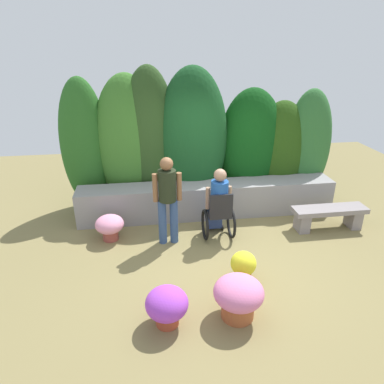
% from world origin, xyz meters
% --- Properties ---
extents(ground_plane, '(12.55, 12.55, 0.00)m').
position_xyz_m(ground_plane, '(0.00, 0.00, 0.00)').
color(ground_plane, olive).
extents(stone_retaining_wall, '(5.14, 0.59, 0.68)m').
position_xyz_m(stone_retaining_wall, '(0.00, 1.51, 0.34)').
color(stone_retaining_wall, gray).
rests_on(stone_retaining_wall, ground).
extents(hedge_backdrop, '(5.69, 1.14, 2.90)m').
position_xyz_m(hedge_backdrop, '(-0.10, 2.20, 1.32)').
color(hedge_backdrop, '#2A6322').
rests_on(hedge_backdrop, ground).
extents(stone_bench, '(1.39, 0.38, 0.44)m').
position_xyz_m(stone_bench, '(2.16, 0.61, 0.29)').
color(stone_bench, gray).
rests_on(stone_bench, ground).
extents(person_in_wheelchair, '(0.53, 0.66, 1.33)m').
position_xyz_m(person_in_wheelchair, '(0.02, 0.61, 0.62)').
color(person_in_wheelchair, black).
rests_on(person_in_wheelchair, ground).
extents(person_standing_companion, '(0.49, 0.30, 1.58)m').
position_xyz_m(person_standing_companion, '(-0.88, 0.55, 0.91)').
color(person_standing_companion, '#334C7B').
rests_on(person_standing_companion, ground).
extents(flower_pot_purple_near, '(0.51, 0.51, 0.47)m').
position_xyz_m(flower_pot_purple_near, '(-1.91, 0.79, 0.27)').
color(flower_pot_purple_near, '#99433B').
rests_on(flower_pot_purple_near, ground).
extents(flower_pot_terracotta_by_wall, '(0.54, 0.54, 0.52)m').
position_xyz_m(flower_pot_terracotta_by_wall, '(-1.06, -1.41, 0.29)').
color(flower_pot_terracotta_by_wall, '#A24129').
rests_on(flower_pot_terracotta_by_wall, ground).
extents(flower_pot_red_accent, '(0.38, 0.38, 0.48)m').
position_xyz_m(flower_pot_red_accent, '(0.13, -0.69, 0.26)').
color(flower_pot_red_accent, '#BE6440').
rests_on(flower_pot_red_accent, ground).
extents(flower_pot_small_foreground, '(0.65, 0.65, 0.58)m').
position_xyz_m(flower_pot_small_foreground, '(-0.15, -1.41, 0.33)').
color(flower_pot_small_foreground, '#A5522E').
rests_on(flower_pot_small_foreground, ground).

